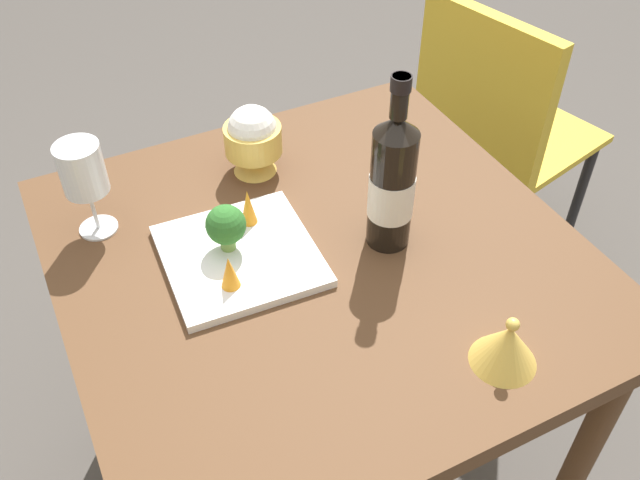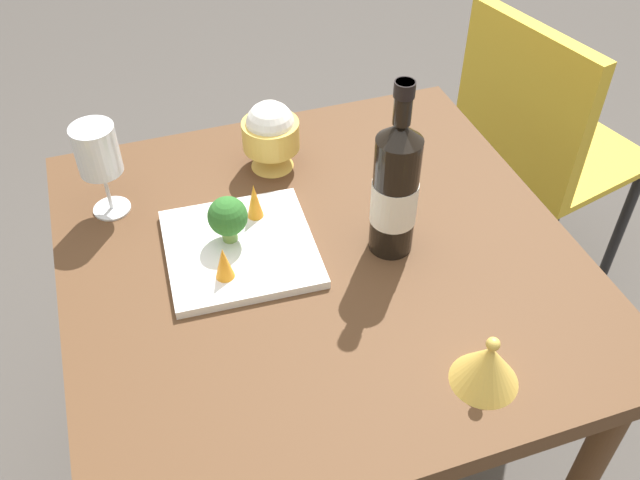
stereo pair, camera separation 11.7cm
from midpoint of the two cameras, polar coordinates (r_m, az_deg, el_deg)
The scene contains 11 objects.
ground_plane at distance 1.78m, azimuth 1.98°, elevation -18.36°, with size 8.00×8.00×0.00m, color #4C4742.
dining_table at distance 1.26m, azimuth 2.67°, elevation -4.09°, with size 0.87×0.87×0.74m.
chair_by_wall at distance 1.93m, azimuth 18.88°, elevation 8.04°, with size 0.48×0.48×0.85m.
wine_bottle at distance 1.13m, azimuth 9.14°, elevation 4.05°, with size 0.08×0.08×0.32m.
wine_glass at distance 1.24m, azimuth -15.25°, elevation 6.86°, with size 0.08×0.08×0.18m.
rice_bowl at distance 1.34m, azimuth -1.54°, elevation 8.56°, with size 0.11×0.11×0.14m.
rice_bowl_lid at distance 1.03m, azimuth 16.83°, elevation -9.91°, with size 0.10×0.10×0.09m.
serving_plate at distance 1.19m, azimuth -3.77°, elevation -0.80°, with size 0.26×0.26×0.02m.
broccoli_floret at distance 1.16m, azimuth -4.73°, elevation 1.75°, with size 0.07×0.07×0.09m.
carrot_garnish_left at distance 1.11m, azimuth -4.93°, elevation -2.02°, with size 0.03×0.03×0.06m.
carrot_garnish_right at distance 1.22m, azimuth -2.66°, elevation 3.13°, with size 0.03×0.03×0.07m.
Camera 2 is at (-0.81, 0.27, 1.57)m, focal length 39.04 mm.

